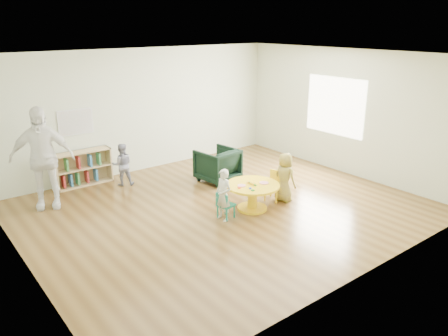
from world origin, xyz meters
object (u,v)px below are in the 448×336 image
activity_table (253,192)px  toddler (122,165)px  adult_caretaker (42,158)px  bookshelf (82,168)px  kid_chair_left (225,205)px  armchair (218,165)px  child_left (223,195)px  kid_chair_right (275,184)px  child_right (285,177)px

activity_table → toddler: size_ratio=1.09×
toddler → adult_caretaker: size_ratio=0.48×
activity_table → adult_caretaker: size_ratio=0.52×
bookshelf → kid_chair_left: bearing=-67.4°
bookshelf → adult_caretaker: size_ratio=0.62×
armchair → toddler: toddler is taller
toddler → child_left: bearing=125.6°
toddler → kid_chair_left: bearing=126.7°
bookshelf → adult_caretaker: bearing=-142.4°
kid_chair_right → child_right: 0.26m
armchair → child_right: 1.74m
armchair → activity_table: bearing=68.3°
activity_table → adult_caretaker: 3.93m
kid_chair_right → toddler: (-2.01, 2.57, 0.15)m
activity_table → armchair: armchair is taller
kid_chair_right → kid_chair_left: bearing=76.1°
activity_table → child_right: bearing=-5.4°
kid_chair_right → adult_caretaker: (-3.65, 2.38, 0.65)m
child_left → child_right: size_ratio=0.96×
bookshelf → toddler: size_ratio=1.31×
armchair → child_left: size_ratio=0.86×
child_left → toddler: bearing=-172.9°
kid_chair_right → bookshelf: bookshelf is taller
activity_table → kid_chair_right: bearing=8.6°
kid_chair_left → child_right: size_ratio=0.51×
bookshelf → child_left: 3.51m
bookshelf → toddler: 0.88m
toddler → adult_caretaker: adult_caretaker is taller
toddler → child_right: bearing=149.8°
activity_table → child_right: (0.76, -0.07, 0.14)m
toddler → adult_caretaker: 1.73m
kid_chair_right → adult_caretaker: bearing=38.6°
bookshelf → armchair: size_ratio=1.49×
child_left → toddler: 2.77m
kid_chair_right → bookshelf: 4.12m
armchair → child_right: size_ratio=0.83×
kid_chair_left → child_right: child_right is taller
kid_chair_left → toddler: size_ratio=0.54×
armchair → toddler: 2.04m
toddler → activity_table: bearing=139.0°
bookshelf → child_left: bearing=-68.2°
child_right → toddler: bearing=32.8°
adult_caretaker → bookshelf: bearing=61.3°
activity_table → kid_chair_right: size_ratio=1.74×
activity_table → toddler: toddler is taller
adult_caretaker → kid_chair_right: bearing=-9.4°
kid_chair_left → kid_chair_right: 1.34m
child_right → adult_caretaker: size_ratio=0.50×
child_right → toddler: size_ratio=1.06×
armchair → kid_chair_right: bearing=92.2°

